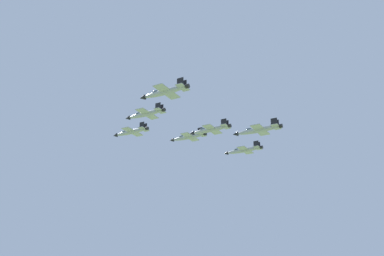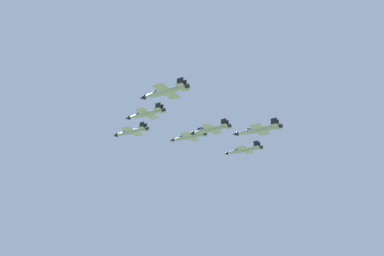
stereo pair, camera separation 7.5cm
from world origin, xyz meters
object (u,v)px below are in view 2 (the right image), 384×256
at_px(jet_left_outer, 165,92).
at_px(jet_lead, 131,132).
at_px(jet_left_wingman, 146,114).
at_px(jet_right_outer, 244,150).
at_px(jet_right_wingman, 188,137).
at_px(jet_slot_rear, 211,129).
at_px(jet_trailing, 258,130).

bearing_deg(jet_left_outer, jet_lead, -40.59).
xyz_separation_m(jet_left_wingman, jet_right_outer, (32.58, 42.81, -3.27)).
height_order(jet_left_wingman, jet_right_wingman, jet_right_wingman).
height_order(jet_lead, jet_slot_rear, jet_lead).
bearing_deg(jet_left_outer, jet_right_outer, -90.22).
bearing_deg(jet_slot_rear, jet_trailing, -179.79).
relative_size(jet_left_outer, jet_slot_rear, 1.05).
bearing_deg(jet_right_wingman, jet_trailing, 155.88).
distance_m(jet_right_outer, jet_trailing, 39.10).
bearing_deg(jet_left_wingman, jet_trailing, -157.72).
height_order(jet_slot_rear, jet_trailing, jet_slot_rear).
height_order(jet_left_wingman, jet_trailing, jet_left_wingman).
distance_m(jet_right_outer, jet_slot_rear, 33.41).
distance_m(jet_right_wingman, jet_slot_rear, 26.45).
xyz_separation_m(jet_right_outer, jet_slot_rear, (-9.13, -32.12, -1.29)).
bearing_deg(jet_slot_rear, jet_left_wingman, 40.57).
xyz_separation_m(jet_lead, jet_slot_rear, (37.79, -10.74, -6.49)).
bearing_deg(jet_trailing, jet_right_wingman, -24.10).
height_order(jet_right_outer, jet_slot_rear, jet_right_outer).
relative_size(jet_right_outer, jet_slot_rear, 1.04).
bearing_deg(jet_left_outer, jet_left_wingman, -40.59).
xyz_separation_m(jet_right_wingman, jet_left_outer, (5.20, -53.54, -3.94)).
xyz_separation_m(jet_left_wingman, jet_right_wingman, (9.13, 32.12, 1.37)).
xyz_separation_m(jet_right_wingman, jet_trailing, (33.22, -26.80, -9.91)).
height_order(jet_right_wingman, jet_right_outer, jet_right_wingman).
bearing_deg(jet_left_wingman, jet_right_wingman, -90.75).
height_order(jet_right_wingman, jet_left_outer, jet_right_wingman).
bearing_deg(jet_trailing, jet_left_outer, 58.45).
xyz_separation_m(jet_right_outer, jet_trailing, (9.76, -37.49, -5.27)).
bearing_deg(jet_left_outer, jet_right_wingman, -68.81).
xyz_separation_m(jet_lead, jet_left_wingman, (14.33, -21.43, -1.94)).
distance_m(jet_left_outer, jet_slot_rear, 33.45).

